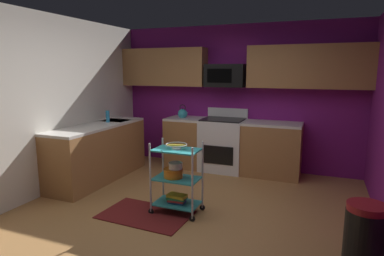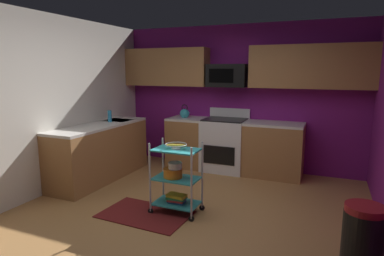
{
  "view_description": "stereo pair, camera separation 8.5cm",
  "coord_description": "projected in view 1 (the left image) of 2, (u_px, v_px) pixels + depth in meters",
  "views": [
    {
      "loc": [
        1.48,
        -3.48,
        1.8
      ],
      "look_at": [
        -0.08,
        0.44,
        1.05
      ],
      "focal_mm": 30.67,
      "sensor_mm": 36.0,
      "label": 1
    },
    {
      "loc": [
        1.56,
        -3.44,
        1.8
      ],
      "look_at": [
        -0.08,
        0.44,
        1.05
      ],
      "focal_mm": 30.67,
      "sensor_mm": 36.0,
      "label": 2
    }
  ],
  "objects": [
    {
      "name": "mixing_bowl_large",
      "position": [
        173.0,
        173.0,
        4.13
      ],
      "size": [
        0.25,
        0.25,
        0.11
      ],
      "color": "orange",
      "rests_on": "rolling_cart"
    },
    {
      "name": "kettle",
      "position": [
        183.0,
        113.0,
        6.12
      ],
      "size": [
        0.21,
        0.18,
        0.26
      ],
      "color": "teal",
      "rests_on": "counter_run"
    },
    {
      "name": "counter_run",
      "position": [
        174.0,
        148.0,
        5.67
      ],
      "size": [
        3.41,
        2.54,
        0.92
      ],
      "color": "#9E6B3D",
      "rests_on": "ground"
    },
    {
      "name": "oven_range",
      "position": [
        223.0,
        144.0,
        5.93
      ],
      "size": [
        0.76,
        0.65,
        1.1
      ],
      "color": "white",
      "rests_on": "ground"
    },
    {
      "name": "microwave",
      "position": [
        226.0,
        76.0,
        5.81
      ],
      "size": [
        0.7,
        0.39,
        0.4
      ],
      "color": "black"
    },
    {
      "name": "wall_back",
      "position": [
        236.0,
        97.0,
        6.03
      ],
      "size": [
        4.52,
        0.06,
        2.6
      ],
      "primitive_type": "cube",
      "color": "#751970",
      "rests_on": "ground"
    },
    {
      "name": "dish_soap_bottle",
      "position": [
        108.0,
        116.0,
        5.56
      ],
      "size": [
        0.06,
        0.06,
        0.2
      ],
      "primitive_type": "cylinder",
      "color": "#2D8CBF",
      "rests_on": "counter_run"
    },
    {
      "name": "trash_can",
      "position": [
        364.0,
        240.0,
        2.87
      ],
      "size": [
        0.34,
        0.42,
        0.66
      ],
      "color": "black",
      "rests_on": "ground"
    },
    {
      "name": "mixing_bowl_small",
      "position": [
        176.0,
        165.0,
        4.11
      ],
      "size": [
        0.18,
        0.18,
        0.08
      ],
      "color": "silver",
      "rests_on": "rolling_cart"
    },
    {
      "name": "floor",
      "position": [
        185.0,
        220.0,
        4.04
      ],
      "size": [
        4.4,
        4.8,
        0.04
      ],
      "primitive_type": "cube",
      "color": "#A87542",
      "rests_on": "ground"
    },
    {
      "name": "wall_left",
      "position": [
        39.0,
        106.0,
        4.62
      ],
      "size": [
        0.06,
        4.8,
        2.6
      ],
      "primitive_type": "cube",
      "color": "silver",
      "rests_on": "ground"
    },
    {
      "name": "fruit_bowl",
      "position": [
        176.0,
        145.0,
        4.05
      ],
      "size": [
        0.27,
        0.27,
        0.07
      ],
      "color": "silver",
      "rests_on": "rolling_cart"
    },
    {
      "name": "floor_rug",
      "position": [
        146.0,
        215.0,
        4.12
      ],
      "size": [
        1.13,
        0.75,
        0.01
      ],
      "primitive_type": "cube",
      "rotation": [
        0.0,
        0.0,
        -0.04
      ],
      "color": "maroon",
      "rests_on": "ground"
    },
    {
      "name": "rolling_cart",
      "position": [
        177.0,
        178.0,
        4.13
      ],
      "size": [
        0.63,
        0.37,
        0.91
      ],
      "color": "silver",
      "rests_on": "ground"
    },
    {
      "name": "book_stack",
      "position": [
        177.0,
        198.0,
        4.17
      ],
      "size": [
        0.25,
        0.18,
        0.11
      ],
      "color": "#1E4C8C",
      "rests_on": "rolling_cart"
    },
    {
      "name": "upper_cabinets",
      "position": [
        236.0,
        67.0,
        5.74
      ],
      "size": [
        4.4,
        0.33,
        0.7
      ],
      "color": "#9E6B3D"
    }
  ]
}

